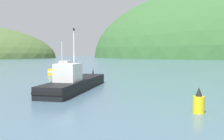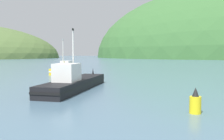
% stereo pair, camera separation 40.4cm
% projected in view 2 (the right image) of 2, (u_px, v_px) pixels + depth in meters
% --- Properties ---
extents(fishing_boat_black, '(5.02, 11.88, 5.49)m').
position_uv_depth(fishing_boat_black, '(74.00, 82.00, 22.18)').
color(fishing_boat_black, black).
rests_on(fishing_boat_black, ground).
extents(fishing_boat_yellow, '(3.91, 7.16, 5.52)m').
position_uv_depth(fishing_boat_yellow, '(66.00, 69.00, 39.60)').
color(fishing_boat_yellow, gold).
rests_on(fishing_boat_yellow, ground).
extents(channel_buoy, '(0.63, 0.63, 1.45)m').
position_uv_depth(channel_buoy, '(195.00, 103.00, 13.53)').
color(channel_buoy, yellow).
rests_on(channel_buoy, ground).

